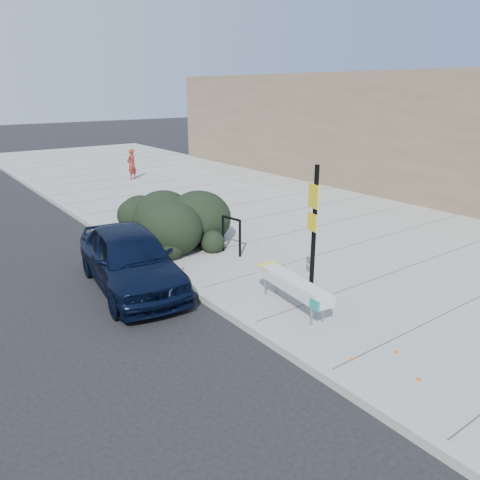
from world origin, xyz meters
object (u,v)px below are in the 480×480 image
object	(u,v)px
sign_post	(313,228)
sedan_navy	(130,258)
pedestrian	(132,164)
bike_rack	(231,232)
bench	(293,285)

from	to	relation	value
sign_post	sedan_navy	world-z (taller)	sign_post
pedestrian	sedan_navy	bearing A→B (deg)	38.76
sign_post	pedestrian	size ratio (longest dim) A/B	1.96
bike_rack	pedestrian	size ratio (longest dim) A/B	0.69
bike_rack	pedestrian	distance (m)	12.09
bench	bike_rack	size ratio (longest dim) A/B	2.08
pedestrian	bike_rack	bearing A→B (deg)	51.54
bench	sedan_navy	distance (m)	3.89
bike_rack	pedestrian	xyz separation A→B (m)	(2.40, 11.85, 0.12)
bench	pedestrian	world-z (taller)	pedestrian
bike_rack	sedan_navy	world-z (taller)	sedan_navy
bench	bike_rack	world-z (taller)	bike_rack
sign_post	pedestrian	world-z (taller)	sign_post
bench	sign_post	bearing A→B (deg)	-0.94
bike_rack	sign_post	bearing A→B (deg)	-106.40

